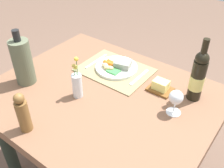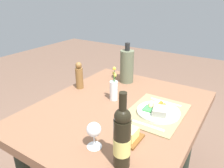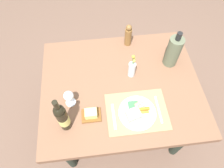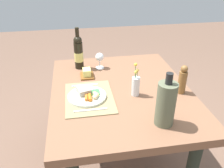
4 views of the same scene
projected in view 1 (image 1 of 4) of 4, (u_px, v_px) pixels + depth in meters
dining_table at (101, 108)px, 1.43m from camera, size 1.17×0.96×0.70m
placemat at (115, 70)px, 1.55m from camera, size 0.41×0.31×0.01m
dinner_plate at (117, 67)px, 1.55m from camera, size 0.25×0.25×0.05m
fork at (139, 77)px, 1.48m from camera, size 0.02×0.18×0.00m
knife at (96, 61)px, 1.62m from camera, size 0.01×0.20×0.00m
cooler_bottle at (23, 62)px, 1.39m from camera, size 0.11×0.11×0.31m
pepper_mill at (23, 113)px, 1.11m from camera, size 0.06×0.06×0.20m
flower_vase at (77, 84)px, 1.32m from camera, size 0.05×0.05×0.23m
wine_glass at (176, 98)px, 1.20m from camera, size 0.07×0.07×0.13m
wine_bottle at (198, 76)px, 1.27m from camera, size 0.07×0.07×0.34m
butter_dish at (161, 87)px, 1.38m from camera, size 0.13×0.10×0.06m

